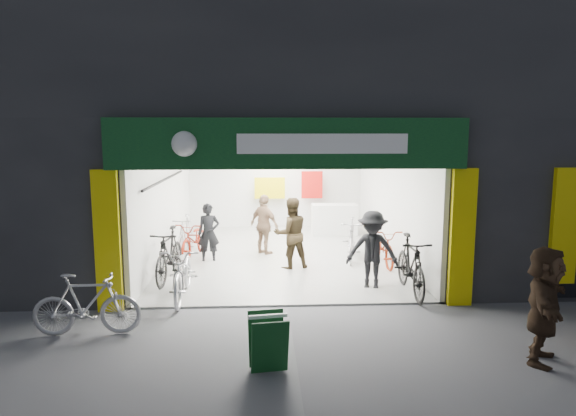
{
  "coord_description": "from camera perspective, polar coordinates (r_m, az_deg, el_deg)",
  "views": [
    {
      "loc": [
        -0.48,
        -9.23,
        3.28
      ],
      "look_at": [
        0.08,
        1.5,
        1.65
      ],
      "focal_mm": 32.0,
      "sensor_mm": 36.0,
      "label": 1
    }
  ],
  "objects": [
    {
      "name": "sandwich_board",
      "position": [
        7.24,
        -2.22,
        -14.57
      ],
      "size": [
        0.57,
        0.58,
        0.78
      ],
      "rotation": [
        0.0,
        0.0,
        0.14
      ],
      "color": "#0F3C18",
      "rests_on": "ground"
    },
    {
      "name": "customer_a",
      "position": [
        12.96,
        -8.8,
        -2.78
      ],
      "size": [
        0.58,
        0.42,
        1.49
      ],
      "primitive_type": "imported",
      "rotation": [
        0.0,
        0.0,
        0.13
      ],
      "color": "black",
      "rests_on": "ground"
    },
    {
      "name": "building",
      "position": [
        14.33,
        2.63,
        12.74
      ],
      "size": [
        17.0,
        10.27,
        8.0
      ],
      "color": "#232326",
      "rests_on": "ground"
    },
    {
      "name": "bike_right_mid",
      "position": [
        12.8,
        10.56,
        -4.22
      ],
      "size": [
        0.68,
        1.81,
        0.94
      ],
      "primitive_type": "imported",
      "rotation": [
        0.0,
        0.0,
        0.03
      ],
      "color": "maroon",
      "rests_on": "ground"
    },
    {
      "name": "customer_b",
      "position": [
        12.16,
        0.33,
        -2.87
      ],
      "size": [
        0.97,
        0.83,
        1.72
      ],
      "primitive_type": "imported",
      "rotation": [
        0.0,
        0.0,
        3.39
      ],
      "color": "#312616",
      "rests_on": "ground"
    },
    {
      "name": "customer_c",
      "position": [
        10.77,
        9.34,
        -4.68
      ],
      "size": [
        1.18,
        0.85,
        1.65
      ],
      "primitive_type": "imported",
      "rotation": [
        0.0,
        0.0,
        -0.24
      ],
      "color": "black",
      "rests_on": "ground"
    },
    {
      "name": "customer_d",
      "position": [
        13.53,
        -2.64,
        -1.92
      ],
      "size": [
        0.95,
        0.95,
        1.62
      ],
      "primitive_type": "imported",
      "rotation": [
        0.0,
        0.0,
        2.36
      ],
      "color": "#8D6C52",
      "rests_on": "ground"
    },
    {
      "name": "bike_left_midfront",
      "position": [
        11.53,
        -13.06,
        -5.1
      ],
      "size": [
        0.77,
        2.01,
        1.18
      ],
      "primitive_type": "imported",
      "rotation": [
        0.0,
        0.0,
        -0.11
      ],
      "color": "black",
      "rests_on": "ground"
    },
    {
      "name": "ground",
      "position": [
        9.81,
        -0.02,
        -10.92
      ],
      "size": [
        60.0,
        60.0,
        0.0
      ],
      "primitive_type": "plane",
      "color": "#56565B",
      "rests_on": "ground"
    },
    {
      "name": "bike_right_back",
      "position": [
        13.13,
        7.08,
        -3.52
      ],
      "size": [
        0.85,
        1.85,
        1.07
      ],
      "primitive_type": "imported",
      "rotation": [
        0.0,
        0.0,
        -0.2
      ],
      "color": "#A4A4A9",
      "rests_on": "ground"
    },
    {
      "name": "bike_right_front",
      "position": [
        10.62,
        13.48,
        -6.25
      ],
      "size": [
        0.61,
        2.01,
        1.2
      ],
      "primitive_type": "imported",
      "rotation": [
        0.0,
        0.0,
        -0.02
      ],
      "color": "black",
      "rests_on": "ground"
    },
    {
      "name": "bike_left_front",
      "position": [
        10.32,
        -11.53,
        -6.97
      ],
      "size": [
        0.74,
        2.06,
        1.07
      ],
      "primitive_type": "imported",
      "rotation": [
        0.0,
        0.0,
        0.01
      ],
      "color": "silver",
      "rests_on": "ground"
    },
    {
      "name": "parked_bike",
      "position": [
        8.98,
        -21.47,
        -9.94
      ],
      "size": [
        1.73,
        0.55,
        1.03
      ],
      "primitive_type": "imported",
      "rotation": [
        0.0,
        0.0,
        1.61
      ],
      "color": "#AAAAAF",
      "rests_on": "ground"
    },
    {
      "name": "bike_left_back",
      "position": [
        13.88,
        -11.33,
        -3.0
      ],
      "size": [
        0.61,
        1.78,
        1.05
      ],
      "primitive_type": "imported",
      "rotation": [
        0.0,
        0.0,
        -0.06
      ],
      "color": "#AFAEB3",
      "rests_on": "ground"
    },
    {
      "name": "pedestrian_far",
      "position": [
        8.2,
        26.59,
        -9.61
      ],
      "size": [
        1.25,
        1.59,
        1.69
      ],
      "primitive_type": "imported",
      "rotation": [
        0.0,
        0.0,
        1.01
      ],
      "color": "#362518",
      "rests_on": "ground"
    },
    {
      "name": "bike_left_midback",
      "position": [
        13.52,
        -10.34,
        -3.47
      ],
      "size": [
        0.99,
        1.92,
        0.96
      ],
      "primitive_type": "imported",
      "rotation": [
        0.0,
        0.0,
        -0.2
      ],
      "color": "maroon",
      "rests_on": "ground"
    }
  ]
}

